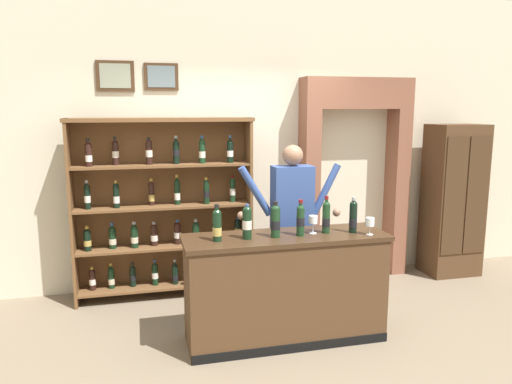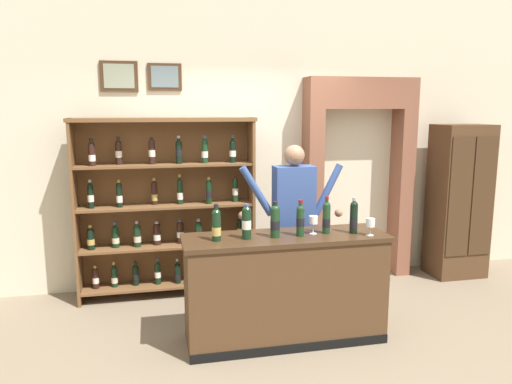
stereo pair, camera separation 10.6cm
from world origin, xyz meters
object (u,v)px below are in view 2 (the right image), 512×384
Objects in this scene: side_cabinet at (459,201)px; tasting_bottle_riserva at (275,221)px; tasting_bottle_prosecco at (247,222)px; wine_shelf at (166,204)px; tasting_bottle_super_tuscan at (300,219)px; tasting_counter at (285,288)px; tasting_bottle_bianco at (354,217)px; tasting_bottle_brunello at (326,217)px; shopkeeper at (293,211)px; wine_glass_left at (370,224)px; wine_glass_spare at (313,221)px; tasting_bottle_vin_santo at (216,224)px.

side_cabinet is 5.96× the size of tasting_bottle_riserva.
tasting_bottle_prosecco is at bearing -156.65° from side_cabinet.
wine_shelf is 1.05× the size of side_cabinet.
side_cabinet reaches higher than tasting_bottle_super_tuscan.
tasting_bottle_bianco is (0.60, -0.05, 0.62)m from tasting_counter.
wine_shelf is 1.87m from tasting_bottle_brunello.
shopkeeper is 11.11× the size of wine_glass_left.
tasting_bottle_brunello is at bearing 3.92° from tasting_bottle_riserva.
tasting_bottle_prosecco is 0.95m from tasting_bottle_bianco.
wine_glass_spare is at bearing 160.93° from wine_glass_left.
shopkeeper is 0.59m from wine_glass_spare.
shopkeeper is at bearing 67.26° from tasting_counter.
shopkeeper reaches higher than tasting_bottle_bianco.
tasting_bottle_super_tuscan reaches higher than wine_glass_left.
tasting_bottle_riserva is 0.22m from tasting_bottle_super_tuscan.
tasting_bottle_super_tuscan is (1.08, -1.36, 0.09)m from wine_shelf.
wine_shelf is at bearing 122.23° from tasting_bottle_riserva.
tasting_bottle_prosecco is at bearing 173.25° from wine_glass_left.
wine_shelf reaches higher than tasting_bottle_prosecco.
tasting_bottle_riserva reaches higher than tasting_counter.
tasting_bottle_super_tuscan is at bearing 178.80° from tasting_bottle_bianco.
tasting_bottle_prosecco is (-0.60, -0.62, 0.07)m from shopkeeper.
tasting_bottle_brunello is at bearing -44.99° from wine_shelf.
tasting_counter is at bearing 161.05° from tasting_bottle_super_tuscan.
wine_glass_spare reaches higher than wine_glass_left.
tasting_bottle_super_tuscan is (0.22, -0.00, 0.00)m from tasting_bottle_riserva.
tasting_bottle_vin_santo is 1.00× the size of tasting_bottle_riserva.
wine_glass_left is (-1.81, -1.36, 0.14)m from side_cabinet.
tasting_bottle_brunello reaches higher than tasting_bottle_riserva.
tasting_bottle_super_tuscan is 0.25m from tasting_bottle_brunello.
shopkeeper is 0.86m from tasting_bottle_prosecco.
tasting_bottle_brunello is at bearing -3.42° from wine_glass_spare.
tasting_bottle_vin_santo is at bearing -75.31° from wine_shelf.
shopkeeper is 1.06m from tasting_bottle_vin_santo.
tasting_bottle_bianco is at bearing -8.43° from wine_glass_spare.
wine_shelf is at bearing 138.48° from wine_glass_left.
tasting_bottle_super_tuscan is 0.95× the size of tasting_bottle_brunello.
tasting_bottle_super_tuscan is at bearing -152.57° from side_cabinet.
tasting_counter is at bearing -154.42° from side_cabinet.
tasting_bottle_prosecco is at bearing -65.69° from wine_shelf.
shopkeeper is 10.59× the size of wine_glass_spare.
shopkeeper is at bearing 90.05° from wine_glass_spare.
side_cabinet is 5.61× the size of tasting_bottle_brunello.
wine_shelf is 2.07m from tasting_bottle_bianco.
tasting_bottle_vin_santo is (-3.12, -1.24, 0.17)m from side_cabinet.
tasting_bottle_vin_santo is 2.03× the size of wine_glass_left.
wine_glass_left is (1.31, -0.12, -0.03)m from tasting_bottle_vin_santo.
wine_glass_left is (0.71, -0.16, 0.58)m from tasting_counter.
tasting_bottle_riserva is (-2.62, -1.24, 0.18)m from side_cabinet.
side_cabinet is at bearing 21.75° from tasting_bottle_vin_santo.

